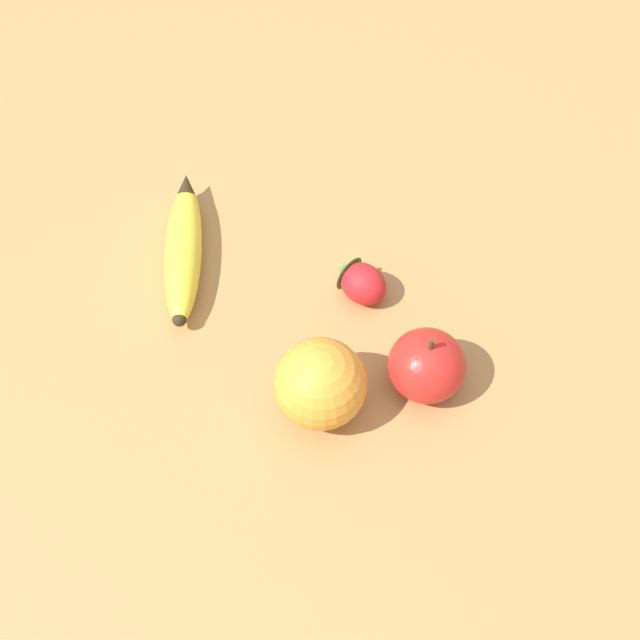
% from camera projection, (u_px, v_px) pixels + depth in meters
% --- Properties ---
extents(ground_plane, '(3.00, 3.00, 0.00)m').
position_uv_depth(ground_plane, '(312.00, 319.00, 0.87)').
color(ground_plane, '#A87A47').
extents(banana, '(0.19, 0.05, 0.04)m').
position_uv_depth(banana, '(183.00, 250.00, 0.89)').
color(banana, yellow).
rests_on(banana, ground_plane).
extents(orange, '(0.08, 0.08, 0.08)m').
position_uv_depth(orange, '(318.00, 384.00, 0.78)').
color(orange, orange).
rests_on(orange, ground_plane).
extents(strawberry, '(0.07, 0.06, 0.04)m').
position_uv_depth(strawberry, '(360.00, 282.00, 0.87)').
color(strawberry, red).
rests_on(strawberry, ground_plane).
extents(apple, '(0.07, 0.07, 0.08)m').
position_uv_depth(apple, '(427.00, 366.00, 0.80)').
color(apple, red).
rests_on(apple, ground_plane).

